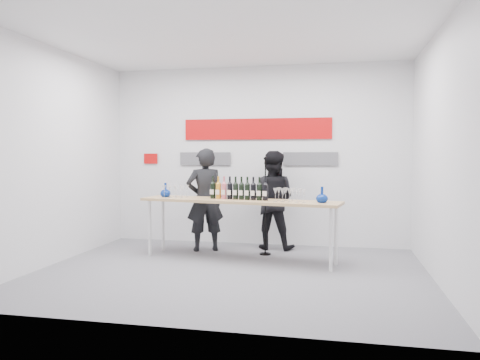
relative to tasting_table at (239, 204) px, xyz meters
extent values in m
plane|color=slate|center=(0.04, -0.71, -0.81)|extent=(5.00, 5.00, 0.00)
cube|color=silver|center=(0.04, 1.29, 0.69)|extent=(5.00, 0.04, 3.00)
cube|color=#B90708|center=(0.04, 1.26, 1.14)|extent=(2.50, 0.02, 0.35)
cube|color=#59595E|center=(-0.86, 1.26, 0.64)|extent=(0.90, 0.02, 0.22)
cube|color=#59595E|center=(0.94, 1.26, 0.64)|extent=(0.90, 0.02, 0.22)
cube|color=#B90708|center=(-1.86, 1.26, 0.64)|extent=(0.25, 0.02, 0.18)
cube|color=#DBB576|center=(0.00, 0.00, 0.05)|extent=(2.97, 1.05, 0.04)
cylinder|color=silver|center=(-1.37, 0.03, -0.39)|extent=(0.05, 0.05, 0.84)
cylinder|color=silver|center=(1.31, -0.41, -0.39)|extent=(0.05, 0.05, 0.84)
cylinder|color=silver|center=(-1.31, 0.41, -0.39)|extent=(0.05, 0.05, 0.84)
cylinder|color=silver|center=(1.37, -0.03, -0.39)|extent=(0.05, 0.05, 0.84)
imported|color=black|center=(-0.66, 0.55, 0.00)|extent=(0.70, 0.60, 1.62)
imported|color=black|center=(0.35, 0.93, -0.02)|extent=(0.82, 0.66, 1.58)
cylinder|color=black|center=(0.32, 0.45, -0.80)|extent=(0.17, 0.17, 0.02)
cylinder|color=black|center=(0.32, 0.45, -0.09)|extent=(0.02, 0.02, 1.44)
sphere|color=black|center=(0.32, 0.42, 0.65)|extent=(0.05, 0.05, 0.05)
camera|label=1|loc=(1.39, -6.51, 0.70)|focal=35.00mm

